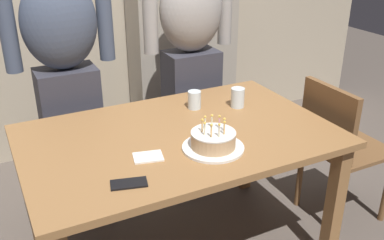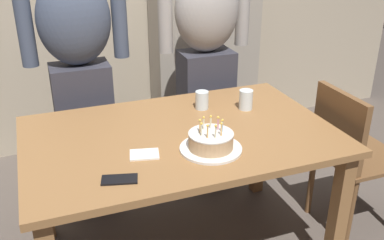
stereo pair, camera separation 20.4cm
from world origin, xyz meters
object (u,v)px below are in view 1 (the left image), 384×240
Objects in this scene: birthday_cake at (213,141)px; dining_chair at (338,142)px; napkin_stack at (148,157)px; water_glass_near at (194,100)px; person_woman_cardigan at (191,58)px; person_man_bearded at (66,76)px; water_glass_far at (238,98)px; cell_phone at (129,184)px.

birthday_cake is 0.93m from dining_chair.
napkin_stack is 0.15× the size of dining_chair.
water_glass_near is 0.87m from dining_chair.
napkin_stack is 0.08× the size of person_woman_cardigan.
napkin_stack is 1.08m from person_woman_cardigan.
napkin_stack is at bearing 100.15° from person_man_bearded.
person_man_bearded is 1.90× the size of dining_chair.
birthday_cake is 0.17× the size of person_man_bearded.
person_man_bearded is 1.60m from dining_chair.
dining_chair is (0.75, -0.35, -0.27)m from water_glass_near.
person_woman_cardigan is at bearing 91.01° from water_glass_far.
napkin_stack is (-0.43, -0.40, -0.05)m from water_glass_near.
cell_phone is at bearing -135.75° from water_glass_near.
person_man_bearded is at bearing 58.62° from dining_chair.
water_glass_far is 0.65m from dining_chair.
dining_chair is (0.53, -0.27, -0.28)m from water_glass_far.
water_glass_near is 0.77× the size of napkin_stack.
cell_phone is at bearing -131.71° from napkin_stack.
dining_chair is (1.18, 0.04, -0.23)m from napkin_stack.
birthday_cake is 2.86× the size of water_glass_near.
cell_phone is at bearing -149.36° from water_glass_far.
dining_chair is at bearing 6.55° from birthday_cake.
water_glass_far is at bearing -21.94° from water_glass_near.
water_glass_near is at bearing 158.06° from water_glass_far.
birthday_cake is 0.52m from water_glass_far.
person_woman_cardigan is 1.04m from dining_chair.
dining_chair is at bearing -25.40° from water_glass_near.
birthday_cake is at bearing 28.29° from cell_phone.
birthday_cake is at bearing 96.55° from dining_chair.
dining_chair is (1.33, 0.21, -0.23)m from cell_phone.
cell_phone is 0.22m from napkin_stack.
cell_phone is at bearing 98.93° from dining_chair.
napkin_stack is 0.08× the size of person_man_bearded.
person_woman_cardigan reaches higher than cell_phone.
person_woman_cardigan is 1.90× the size of dining_chair.
napkin_stack is (-0.65, -0.31, -0.05)m from water_glass_far.
person_man_bearded is 1.00× the size of person_woman_cardigan.
water_glass_far is (0.36, 0.37, 0.02)m from birthday_cake.
person_woman_cardigan reaches higher than water_glass_near.
cell_phone is (-0.80, -0.47, -0.05)m from water_glass_far.
cell_phone is (-0.44, -0.11, -0.03)m from birthday_cake.
birthday_cake is 1.96× the size of cell_phone.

